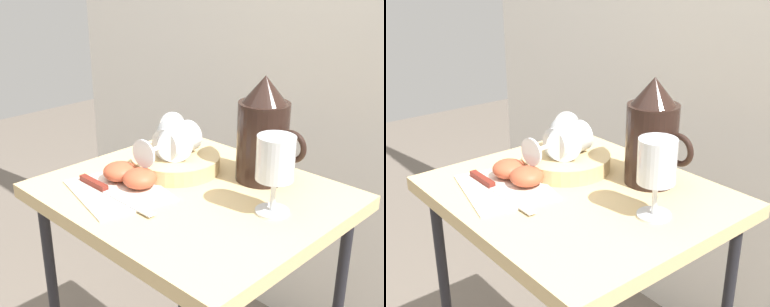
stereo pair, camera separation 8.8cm
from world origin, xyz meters
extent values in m
cube|color=silver|center=(0.00, 0.59, 0.95)|extent=(2.40, 0.03, 1.91)
cube|color=tan|center=(0.00, 0.00, 0.71)|extent=(0.57, 0.49, 0.03)
cylinder|color=black|center=(-0.25, 0.21, 0.35)|extent=(0.02, 0.02, 0.69)
cube|color=silver|center=(-0.10, -0.11, 0.73)|extent=(0.24, 0.21, 0.00)
cylinder|color=tan|center=(-0.10, 0.05, 0.74)|extent=(0.20, 0.20, 0.03)
cylinder|color=black|center=(0.07, 0.14, 0.81)|extent=(0.11, 0.11, 0.17)
cylinder|color=#B23819|center=(0.07, 0.14, 0.77)|extent=(0.10, 0.10, 0.09)
cone|color=black|center=(0.07, 0.14, 0.92)|extent=(0.09, 0.09, 0.06)
torus|color=black|center=(0.14, 0.14, 0.82)|extent=(0.07, 0.01, 0.07)
cylinder|color=silver|center=(0.17, 0.04, 0.73)|extent=(0.06, 0.06, 0.00)
cylinder|color=silver|center=(0.17, 0.04, 0.76)|extent=(0.01, 0.01, 0.06)
cylinder|color=silver|center=(0.17, 0.04, 0.83)|extent=(0.07, 0.07, 0.08)
cylinder|color=#B23819|center=(0.17, 0.04, 0.81)|extent=(0.06, 0.06, 0.04)
cylinder|color=silver|center=(-0.10, 0.05, 0.80)|extent=(0.12, 0.11, 0.08)
cylinder|color=silver|center=(-0.16, 0.09, 0.80)|extent=(0.05, 0.05, 0.01)
cylinder|color=silver|center=(-0.18, 0.12, 0.80)|extent=(0.04, 0.05, 0.06)
cylinder|color=silver|center=(-0.10, 0.05, 0.79)|extent=(0.08, 0.09, 0.07)
cylinder|color=silver|center=(-0.09, -0.02, 0.79)|extent=(0.02, 0.06, 0.01)
cylinder|color=silver|center=(-0.09, -0.05, 0.79)|extent=(0.06, 0.01, 0.06)
ellipsoid|color=#C15133|center=(-0.14, -0.08, 0.75)|extent=(0.07, 0.07, 0.04)
ellipsoid|color=#C15133|center=(-0.08, -0.07, 0.75)|extent=(0.07, 0.07, 0.04)
cube|color=silver|center=(-0.04, -0.14, 0.73)|extent=(0.14, 0.02, 0.00)
cube|color=maroon|center=(-0.15, -0.13, 0.73)|extent=(0.09, 0.01, 0.01)
camera|label=1|loc=(0.65, -0.66, 1.17)|focal=46.81mm
camera|label=2|loc=(0.71, -0.59, 1.17)|focal=46.81mm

